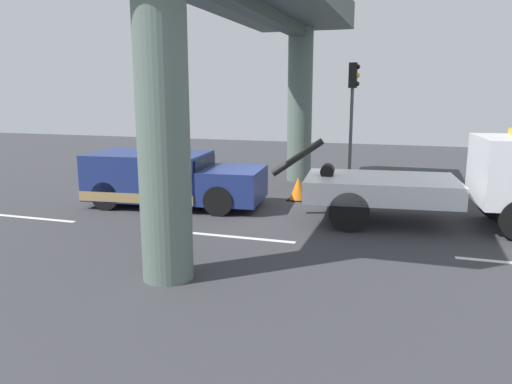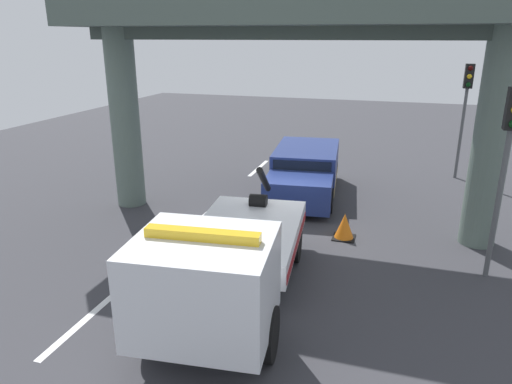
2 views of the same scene
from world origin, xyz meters
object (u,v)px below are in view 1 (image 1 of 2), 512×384
traffic_light_near (147,95)px  traffic_light_far (353,96)px  traffic_cone_orange (298,189)px  tow_truck_white (460,180)px  towed_van_green (168,180)px

traffic_light_near → traffic_light_far: (8.50, -0.00, -0.02)m
traffic_light_near → traffic_cone_orange: bearing=-25.7°
tow_truck_white → traffic_light_near: (-11.88, 5.32, 2.03)m
towed_van_green → traffic_light_far: 7.62m
tow_truck_white → traffic_light_near: traffic_light_near is taller
towed_van_green → traffic_light_far: (4.78, 5.41, 2.43)m
towed_van_green → traffic_light_near: traffic_light_near is taller
traffic_light_near → traffic_cone_orange: traffic_light_near is taller
traffic_cone_orange → tow_truck_white: bearing=-21.5°
tow_truck_white → traffic_light_far: (-3.38, 5.32, 2.01)m
towed_van_green → traffic_cone_orange: size_ratio=7.34×
towed_van_green → traffic_light_near: 7.00m
tow_truck_white → traffic_light_far: bearing=122.4°
traffic_light_far → traffic_cone_orange: (-1.19, -3.52, -2.86)m
tow_truck_white → towed_van_green: (-8.16, -0.09, -0.42)m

